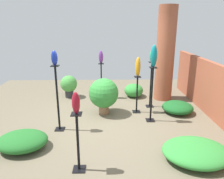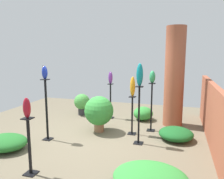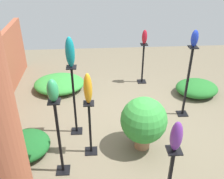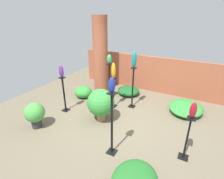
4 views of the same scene
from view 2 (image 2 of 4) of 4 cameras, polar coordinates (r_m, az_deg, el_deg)
name	(u,v)px [view 2 (image 2 of 4)]	position (r m, az deg, el deg)	size (l,w,h in m)	color
ground_plane	(96,139)	(5.26, -4.29, -12.88)	(8.00, 8.00, 0.00)	#6B604C
brick_wall_back	(217,122)	(4.76, 25.68, -7.73)	(5.60, 0.12, 1.32)	#9E5138
brick_pillar	(174,77)	(6.20, 15.97, 3.16)	(0.53, 0.53, 2.72)	#9E5138
pedestal_teal	(139,118)	(4.87, 7.02, -7.31)	(0.20, 0.20, 1.29)	black
pedestal_violet	(111,103)	(6.78, -0.39, -3.42)	(0.20, 0.20, 1.08)	black
pedestal_ruby	(30,149)	(3.95, -20.75, -14.35)	(0.20, 0.20, 0.97)	black
pedestal_jade	(151,109)	(5.73, 10.25, -5.08)	(0.20, 0.20, 1.25)	black
pedestal_amber	(132,117)	(5.47, 5.29, -7.22)	(0.20, 0.20, 0.96)	black
pedestal_cobalt	(47,112)	(5.26, -16.70, -5.70)	(0.20, 0.20, 1.42)	black
art_vase_teal	(140,75)	(4.69, 7.25, 3.83)	(0.14, 0.15, 0.49)	#0F727A
art_vase_violet	(110,78)	(6.65, -0.40, 3.10)	(0.13, 0.13, 0.37)	#6B2D8C
art_vase_ruby	(27,108)	(3.73, -21.36, -4.50)	(0.13, 0.12, 0.33)	maroon
art_vase_jade	(152,77)	(5.58, 10.50, 3.25)	(0.16, 0.15, 0.31)	#2D9356
art_vase_amber	(133,87)	(5.30, 5.41, 0.75)	(0.13, 0.13, 0.49)	orange
art_vase_cobalt	(45,73)	(5.11, -17.17, 4.26)	(0.13, 0.13, 0.30)	#192D9E
potted_plant_front_right	(99,111)	(5.61, -3.44, -5.70)	(0.75, 0.75, 0.92)	#936B4C
potted_plant_near_pillar	(82,103)	(7.23, -7.85, -3.43)	(0.51, 0.51, 0.69)	#2D2D33
foliage_bed_east	(176,134)	(5.39, 16.35, -11.04)	(0.79, 0.79, 0.28)	#195923
foliage_bed_west	(150,178)	(3.57, 10.00, -21.82)	(0.97, 1.14, 0.29)	#338C38
foliage_bed_center	(5,142)	(5.20, -26.06, -12.30)	(0.78, 0.93, 0.30)	#236B28
foliage_bed_rear	(143,113)	(6.71, 8.16, -6.21)	(0.62, 0.59, 0.40)	#338C38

